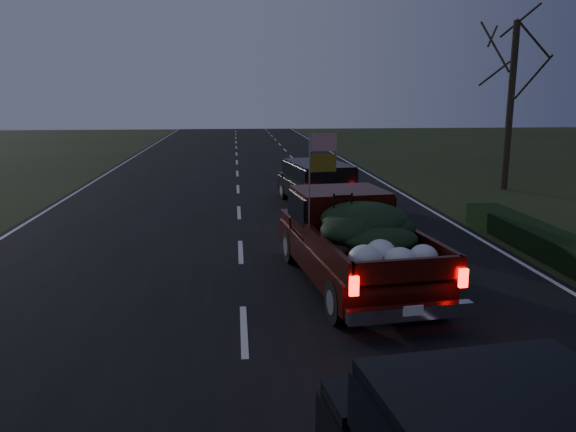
{
  "coord_description": "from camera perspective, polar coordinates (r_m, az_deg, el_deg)",
  "views": [
    {
      "loc": [
        -0.09,
        -9.08,
        3.99
      ],
      "look_at": [
        1.08,
        3.34,
        1.3
      ],
      "focal_mm": 35.0,
      "sensor_mm": 36.0,
      "label": 1
    }
  ],
  "objects": [
    {
      "name": "ground",
      "position": [
        9.92,
        -4.5,
        -11.59
      ],
      "size": [
        120.0,
        120.0,
        0.0
      ],
      "primitive_type": "plane",
      "color": "black",
      "rests_on": "ground"
    },
    {
      "name": "road_asphalt",
      "position": [
        9.91,
        -4.5,
        -11.54
      ],
      "size": [
        14.0,
        120.0,
        0.02
      ],
      "primitive_type": "cube",
      "color": "black",
      "rests_on": "ground"
    },
    {
      "name": "hedge_row",
      "position": [
        14.89,
        26.89,
        -3.53
      ],
      "size": [
        1.0,
        10.0,
        0.6
      ],
      "primitive_type": "cube",
      "color": "black",
      "rests_on": "ground"
    },
    {
      "name": "bare_tree_far",
      "position": [
        25.86,
        21.95,
        14.05
      ],
      "size": [
        3.6,
        3.6,
        7.0
      ],
      "color": "black",
      "rests_on": "ground"
    },
    {
      "name": "pickup_truck",
      "position": [
        11.98,
        6.62,
        -1.96
      ],
      "size": [
        2.74,
        5.73,
        2.89
      ],
      "rotation": [
        0.0,
        0.0,
        0.12
      ],
      "color": "#370C07",
      "rests_on": "ground"
    },
    {
      "name": "lead_suv",
      "position": [
        20.58,
        2.95,
        3.76
      ],
      "size": [
        2.57,
        4.8,
        1.31
      ],
      "rotation": [
        0.0,
        0.0,
        0.15
      ],
      "color": "black",
      "rests_on": "ground"
    }
  ]
}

